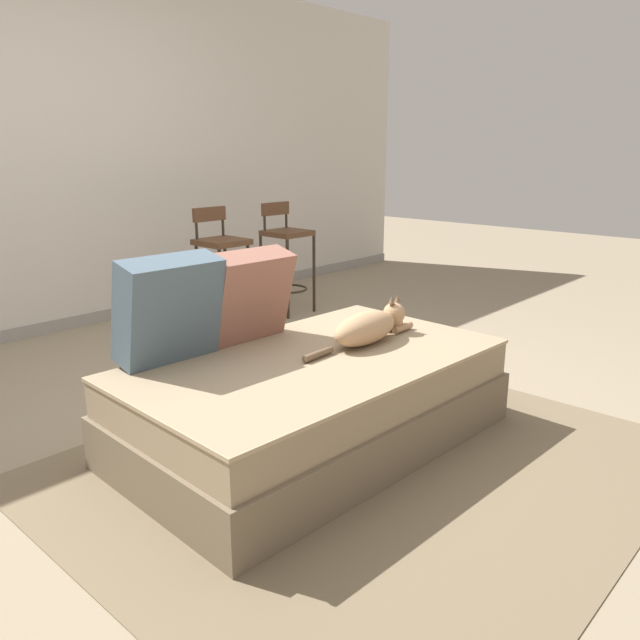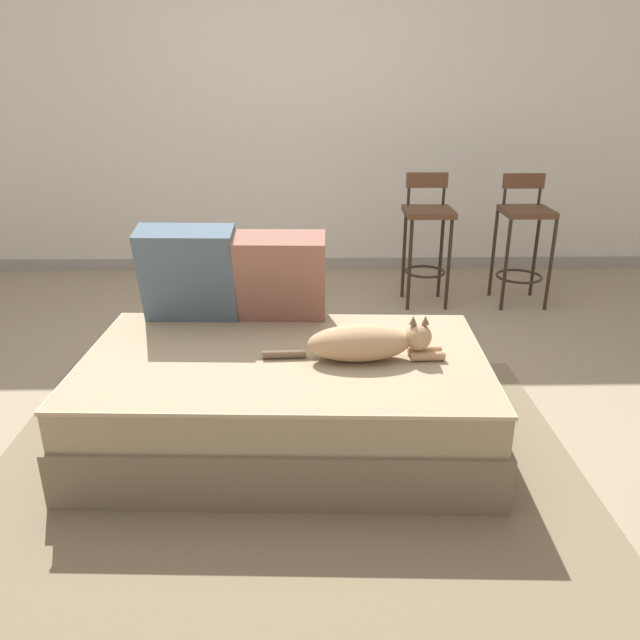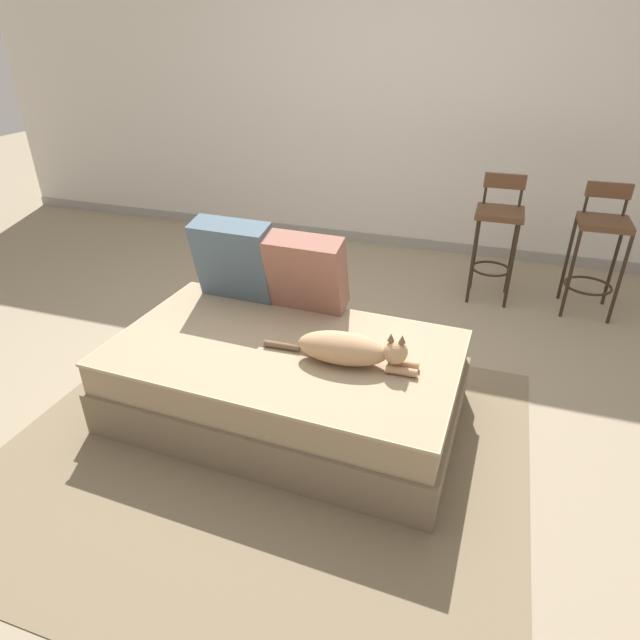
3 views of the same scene
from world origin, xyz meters
name	(u,v)px [view 2 (image 2 of 3)]	position (x,y,z in m)	size (l,w,h in m)	color
ground_plane	(289,396)	(0.00, 0.00, 0.00)	(16.00, 16.00, 0.00)	gray
wall_back_panel	(294,102)	(0.00, 2.25, 1.30)	(8.00, 0.10, 2.60)	silver
wall_baseboard_trim	(296,263)	(0.00, 2.20, 0.04)	(8.00, 0.02, 0.09)	gray
area_rug	(284,480)	(0.00, -0.70, 0.00)	(2.40, 2.10, 0.01)	#75664C
couch	(286,398)	(0.00, -0.40, 0.21)	(1.74, 1.06, 0.41)	#766750
throw_pillow_corner	(189,273)	(-0.45, 0.02, 0.64)	(0.45, 0.26, 0.46)	#4C6070
throw_pillow_middle	(281,276)	(-0.03, 0.00, 0.63)	(0.42, 0.27, 0.44)	#936051
cat	(367,343)	(0.34, -0.44, 0.48)	(0.74, 0.19, 0.19)	tan
bar_stool_near_window	(427,228)	(0.91, 1.36, 0.53)	(0.32, 0.32, 0.88)	#2D2319
bar_stool_by_doorway	(524,231)	(1.57, 1.36, 0.51)	(0.32, 0.32, 0.88)	#2D2319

